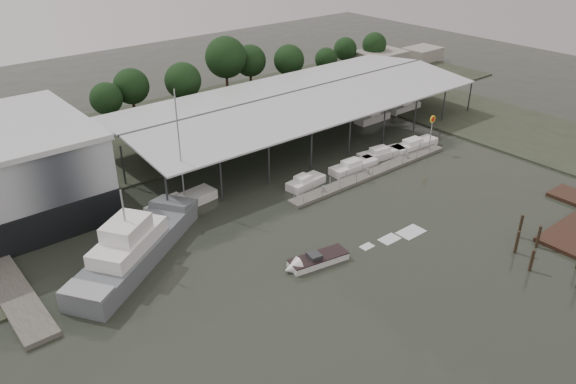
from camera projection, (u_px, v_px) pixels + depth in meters
ground at (345, 244)px, 59.97m from camera, size 200.00×200.00×0.00m
land_strip_far at (158, 132)px, 88.68m from camera, size 140.00×30.00×0.30m
land_strip_east at (498, 123)px, 92.16m from camera, size 20.00×60.00×0.30m
covered_boat_shed at (297, 95)px, 85.90m from camera, size 58.24×24.00×6.96m
trawler_dock at (12, 290)px, 52.52m from camera, size 3.00×18.00×0.50m
floating_dock at (372, 173)px, 75.19m from camera, size 28.00×2.00×1.40m
shell_fuel_sign at (432, 126)px, 80.23m from camera, size 1.10×0.18×5.55m
distant_commercial_buildings at (394, 58)px, 123.01m from camera, size 22.00×8.00×4.00m
grey_trawler at (137, 246)px, 56.77m from camera, size 18.86×14.72×8.84m
white_sailboat at (181, 203)px, 66.74m from camera, size 9.14×3.56×14.66m
speedboat_underway at (313, 261)px, 56.40m from camera, size 17.85×5.07×2.00m
moored_cruiser_0 at (305, 182)px, 71.71m from camera, size 5.61×2.81×1.70m
moored_cruiser_1 at (353, 166)px, 76.01m from camera, size 7.40×2.47×1.70m
moored_cruiser_2 at (381, 154)px, 79.80m from camera, size 7.63×3.33×1.70m
moored_cruiser_3 at (414, 145)px, 82.65m from camera, size 8.21×2.55×1.70m
mooring_pilings at (543, 251)px, 56.93m from camera, size 5.16×8.74×3.37m
horizon_tree_line at (243, 65)px, 102.19m from camera, size 64.83×10.56×11.24m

